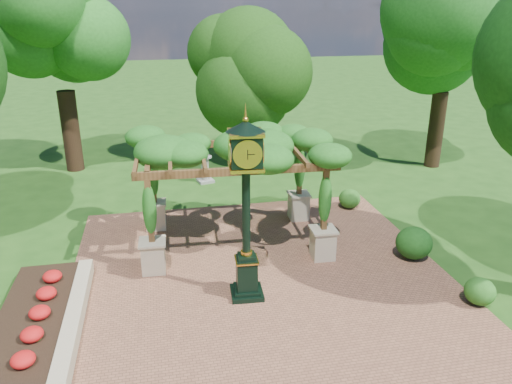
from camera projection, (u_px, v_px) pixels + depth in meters
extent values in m
plane|color=#1E4714|center=(277.00, 316.00, 11.73)|extent=(120.00, 120.00, 0.00)
cube|color=brown|center=(268.00, 293.00, 12.64)|extent=(10.00, 12.00, 0.04)
cube|color=#C6B793|center=(74.00, 319.00, 11.26)|extent=(0.35, 5.00, 0.40)
cube|color=red|center=(32.00, 325.00, 11.10)|extent=(1.50, 5.00, 0.36)
cube|color=black|center=(247.00, 293.00, 12.50)|extent=(0.84, 0.84, 0.12)
cube|color=black|center=(247.00, 274.00, 12.31)|extent=(0.53, 0.53, 0.89)
cube|color=gold|center=(247.00, 260.00, 12.17)|extent=(0.59, 0.59, 0.04)
cylinder|color=black|center=(246.00, 211.00, 11.72)|extent=(0.21, 0.21, 2.28)
cube|color=black|center=(246.00, 150.00, 11.19)|extent=(0.74, 0.74, 0.69)
cylinder|color=beige|center=(248.00, 154.00, 10.86)|extent=(0.60, 0.07, 0.59)
cone|color=black|center=(246.00, 126.00, 11.00)|extent=(0.95, 0.95, 0.25)
sphere|color=gold|center=(246.00, 120.00, 10.95)|extent=(0.14, 0.14, 0.14)
cube|color=beige|center=(153.00, 257.00, 13.50)|extent=(0.64, 0.64, 0.86)
cube|color=brown|center=(150.00, 211.00, 13.03)|extent=(0.16, 0.16, 1.76)
cube|color=beige|center=(323.00, 244.00, 14.23)|extent=(0.64, 0.64, 0.86)
cube|color=brown|center=(325.00, 200.00, 13.75)|extent=(0.16, 0.16, 1.76)
cube|color=beige|center=(156.00, 216.00, 16.14)|extent=(0.64, 0.64, 0.86)
cube|color=brown|center=(153.00, 176.00, 15.66)|extent=(0.16, 0.16, 1.76)
cube|color=beige|center=(299.00, 207.00, 16.86)|extent=(0.64, 0.64, 0.86)
cube|color=brown|center=(300.00, 168.00, 16.39)|extent=(0.16, 0.16, 1.76)
cube|color=brown|center=(239.00, 171.00, 13.05)|extent=(5.52, 0.33, 0.21)
cube|color=brown|center=(227.00, 143.00, 15.69)|extent=(5.52, 0.33, 0.21)
ellipsoid|color=#1F5A19|center=(233.00, 147.00, 14.28)|extent=(5.64, 3.62, 0.95)
cube|color=gray|center=(205.00, 181.00, 20.60)|extent=(0.74, 0.74, 0.11)
cylinder|color=gray|center=(205.00, 169.00, 20.43)|extent=(0.38, 0.38, 1.00)
cylinder|color=gray|center=(205.00, 157.00, 20.24)|extent=(0.70, 0.70, 0.06)
ellipsoid|color=#245D1A|center=(480.00, 291.00, 12.05)|extent=(0.86, 0.86, 0.67)
ellipsoid|color=#194914|center=(414.00, 243.00, 14.21)|extent=(1.31, 1.31, 0.92)
ellipsoid|color=#275C1A|center=(350.00, 199.00, 17.78)|extent=(0.88, 0.88, 0.69)
cylinder|color=#301D12|center=(71.00, 131.00, 21.58)|extent=(0.75, 0.75, 3.48)
ellipsoid|color=#1F5D1A|center=(56.00, 22.00, 20.00)|extent=(4.25, 4.25, 5.49)
cylinder|color=#382216|center=(247.00, 134.00, 23.20)|extent=(0.57, 0.57, 2.42)
ellipsoid|color=#193C0F|center=(247.00, 66.00, 22.10)|extent=(3.81, 3.81, 3.82)
cylinder|color=#301F12|center=(436.00, 130.00, 22.10)|extent=(0.67, 0.67, 3.35)
ellipsoid|color=#1C5919|center=(449.00, 27.00, 20.58)|extent=(4.63, 4.63, 5.29)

